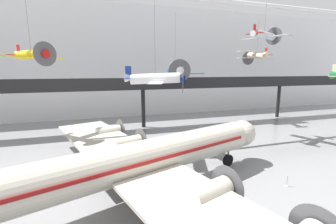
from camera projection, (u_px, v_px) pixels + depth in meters
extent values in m
plane|color=gray|center=(212.00, 210.00, 16.83)|extent=(260.00, 260.00, 0.00)
cube|color=white|center=(132.00, 62.00, 50.25)|extent=(140.00, 3.00, 24.11)
cube|color=black|center=(144.00, 86.00, 39.02)|extent=(110.00, 3.20, 0.90)
cube|color=black|center=(146.00, 81.00, 37.39)|extent=(110.00, 0.12, 1.10)
cylinder|color=black|center=(143.00, 108.00, 40.65)|extent=(0.70, 0.70, 7.04)
cylinder|color=black|center=(278.00, 101.00, 49.54)|extent=(0.70, 0.70, 7.04)
cylinder|color=beige|center=(130.00, 162.00, 17.27)|extent=(24.74, 10.59, 2.96)
sphere|color=beige|center=(242.00, 133.00, 25.16)|extent=(2.90, 2.90, 2.90)
cube|color=maroon|center=(130.00, 158.00, 17.21)|extent=(23.10, 10.10, 0.27)
cube|color=beige|center=(100.00, 138.00, 25.49)|extent=(10.51, 17.04, 0.28)
cylinder|color=beige|center=(127.00, 143.00, 23.65)|extent=(3.21, 2.26, 1.42)
cylinder|color=#4C4C51|center=(141.00, 140.00, 24.57)|extent=(0.90, 2.59, 2.70)
cylinder|color=beige|center=(108.00, 132.00, 28.01)|extent=(3.21, 2.26, 1.42)
cylinder|color=#4C4C51|center=(120.00, 130.00, 28.93)|extent=(0.90, 2.59, 2.70)
cylinder|color=beige|center=(210.00, 193.00, 14.10)|extent=(3.21, 2.26, 1.42)
cylinder|color=#4C4C51|center=(227.00, 185.00, 15.02)|extent=(0.90, 2.59, 2.70)
cylinder|color=#4C4C51|center=(228.00, 155.00, 24.30)|extent=(0.20, 0.20, 1.21)
cylinder|color=black|center=(228.00, 160.00, 24.41)|extent=(1.35, 0.76, 1.30)
cylinder|color=#4C4C51|center=(121.00, 175.00, 19.72)|extent=(0.20, 0.20, 1.21)
cylinder|color=black|center=(122.00, 181.00, 19.83)|extent=(1.35, 0.76, 1.30)
cylinder|color=#4C4C51|center=(149.00, 200.00, 15.92)|extent=(0.20, 0.20, 1.21)
cylinder|color=black|center=(149.00, 208.00, 16.04)|extent=(1.35, 0.76, 1.30)
cylinder|color=silver|center=(264.00, 35.00, 32.30)|extent=(4.80, 2.59, 1.13)
cone|color=red|center=(273.00, 36.00, 33.79)|extent=(1.05, 1.10, 0.88)
cylinder|color=#4C4C51|center=(274.00, 36.00, 33.89)|extent=(0.93, 2.40, 2.55)
cone|color=silver|center=(255.00, 34.00, 30.92)|extent=(1.51, 1.24, 0.87)
cube|color=silver|center=(265.00, 37.00, 32.53)|extent=(3.60, 7.11, 0.10)
cube|color=red|center=(255.00, 29.00, 30.62)|extent=(0.56, 0.26, 1.18)
cube|color=red|center=(254.00, 33.00, 30.73)|extent=(1.44, 2.59, 0.06)
cylinder|color=slate|center=(266.00, 17.00, 31.86)|extent=(0.04, 0.04, 3.83)
cylinder|color=beige|center=(257.00, 56.00, 43.15)|extent=(1.33, 5.07, 1.58)
cone|color=maroon|center=(249.00, 58.00, 45.68)|extent=(0.97, 0.87, 0.92)
cylinder|color=#4C4C51|center=(248.00, 58.00, 45.85)|extent=(2.66, 0.20, 2.66)
cone|color=beige|center=(265.00, 53.00, 40.81)|extent=(0.95, 1.46, 1.01)
cube|color=beige|center=(256.00, 51.00, 43.29)|extent=(7.52, 1.66, 0.10)
cube|color=beige|center=(255.00, 58.00, 43.52)|extent=(7.52, 1.66, 0.10)
cube|color=maroon|center=(266.00, 51.00, 40.46)|extent=(0.10, 0.60, 1.23)
cube|color=maroon|center=(266.00, 55.00, 40.57)|extent=(2.69, 0.76, 0.06)
cylinder|color=slate|center=(258.00, 37.00, 42.50)|extent=(0.04, 0.04, 6.02)
cylinder|color=yellow|center=(31.00, 54.00, 24.35)|extent=(3.82, 4.11, 1.06)
cone|color=red|center=(44.00, 54.00, 23.14)|extent=(1.16, 1.15, 0.86)
cylinder|color=#4C4C51|center=(45.00, 54.00, 23.05)|extent=(1.89, 1.69, 2.50)
cone|color=yellow|center=(20.00, 55.00, 25.48)|extent=(1.45, 1.48, 0.84)
cube|color=yellow|center=(33.00, 57.00, 24.26)|extent=(5.98, 5.51, 0.10)
cube|color=red|center=(18.00, 50.00, 25.53)|extent=(0.42, 0.46, 1.15)
cube|color=red|center=(19.00, 55.00, 25.63)|extent=(2.24, 2.09, 0.06)
cylinder|color=slate|center=(27.00, 15.00, 23.62)|extent=(0.04, 0.04, 7.01)
cylinder|color=#1E4CAD|center=(175.00, 71.00, 37.24)|extent=(2.11, 6.46, 1.51)
cone|color=white|center=(179.00, 71.00, 34.02)|extent=(1.30, 1.19, 1.18)
cylinder|color=#4C4C51|center=(180.00, 71.00, 33.80)|extent=(3.37, 0.48, 3.40)
cone|color=#1E4CAD|center=(171.00, 72.00, 40.23)|extent=(1.32, 1.85, 1.17)
cube|color=#1E4CAD|center=(175.00, 74.00, 36.94)|extent=(9.65, 2.75, 0.10)
cube|color=white|center=(171.00, 67.00, 40.44)|extent=(0.16, 0.77, 1.57)
cube|color=white|center=(171.00, 71.00, 40.59)|extent=(3.47, 1.20, 0.06)
cylinder|color=slate|center=(175.00, 40.00, 36.32)|extent=(0.04, 0.04, 8.63)
cylinder|color=silver|center=(155.00, 79.00, 26.69)|extent=(5.96, 3.14, 1.43)
cone|color=navy|center=(181.00, 80.00, 26.58)|extent=(1.28, 1.36, 1.09)
cylinder|color=#4C4C51|center=(183.00, 80.00, 26.57)|extent=(1.11, 2.98, 3.16)
cone|color=silver|center=(131.00, 78.00, 26.79)|extent=(1.86, 1.52, 1.09)
cube|color=silver|center=(158.00, 82.00, 26.74)|extent=(4.35, 8.82, 0.10)
cube|color=navy|center=(128.00, 72.00, 26.69)|extent=(0.69, 0.30, 1.46)
cube|color=navy|center=(128.00, 78.00, 26.82)|extent=(1.74, 3.21, 0.06)
cylinder|color=slate|center=(155.00, 32.00, 25.70)|extent=(0.04, 0.04, 9.43)
cube|color=beige|center=(336.00, 70.00, 26.84)|extent=(0.35, 0.66, 1.43)
cube|color=beige|center=(335.00, 76.00, 26.97)|extent=(3.11, 1.96, 0.06)
cylinder|color=#B2B5BA|center=(287.00, 186.00, 20.22)|extent=(0.36, 0.36, 0.04)
cylinder|color=#B2B5BA|center=(287.00, 181.00, 20.13)|extent=(0.07, 0.07, 0.95)
sphere|color=#B2B5BA|center=(288.00, 176.00, 20.03)|extent=(0.10, 0.10, 0.10)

